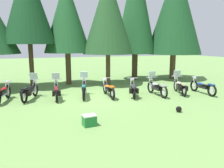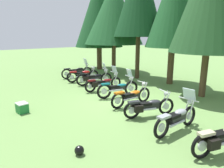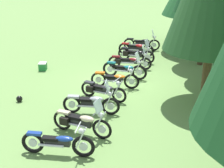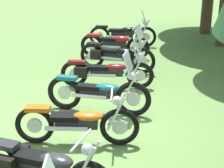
{
  "view_description": "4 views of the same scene",
  "coord_description": "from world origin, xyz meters",
  "px_view_note": "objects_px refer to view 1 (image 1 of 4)",
  "views": [
    {
      "loc": [
        -3.53,
        -11.67,
        2.95
      ],
      "look_at": [
        1.2,
        0.68,
        0.58
      ],
      "focal_mm": 35.55,
      "sensor_mm": 36.0,
      "label": 1
    },
    {
      "loc": [
        6.88,
        -6.37,
        3.11
      ],
      "look_at": [
        -0.21,
        -0.45,
        0.88
      ],
      "focal_mm": 32.87,
      "sensor_mm": 36.0,
      "label": 2
    },
    {
      "loc": [
        14.25,
        0.93,
        5.45
      ],
      "look_at": [
        1.52,
        -0.14,
        0.5
      ],
      "focal_mm": 50.65,
      "sensor_mm": 36.0,
      "label": 3
    },
    {
      "loc": [
        6.55,
        0.37,
        3.38
      ],
      "look_at": [
        -0.58,
        0.6,
        0.68
      ],
      "focal_mm": 58.08,
      "sensor_mm": 36.0,
      "label": 4
    }
  ],
  "objects_px": {
    "motorcycle_1": "(3,93)",
    "motorcycle_8": "(180,86)",
    "pine_tree_6": "(175,9)",
    "pine_tree_2": "(28,2)",
    "pine_tree_5": "(136,5)",
    "motorcycle_7": "(157,87)",
    "motorcycle_9": "(202,87)",
    "dropped_helmet": "(179,109)",
    "motorcycle_5": "(109,89)",
    "picnic_cooler": "(89,120)",
    "motorcycle_4": "(84,89)",
    "motorcycle_6": "(133,89)",
    "motorcycle_2": "(30,91)",
    "pine_tree_3": "(67,16)",
    "pine_tree_4": "(108,14)",
    "motorcycle_3": "(56,91)"
  },
  "relations": [
    {
      "from": "motorcycle_1",
      "to": "motorcycle_8",
      "type": "height_order",
      "value": "motorcycle_8"
    },
    {
      "from": "pine_tree_6",
      "to": "pine_tree_2",
      "type": "bearing_deg",
      "value": 179.43
    },
    {
      "from": "pine_tree_5",
      "to": "motorcycle_7",
      "type": "bearing_deg",
      "value": -104.65
    },
    {
      "from": "motorcycle_9",
      "to": "dropped_helmet",
      "type": "distance_m",
      "value": 4.5
    },
    {
      "from": "motorcycle_8",
      "to": "pine_tree_6",
      "type": "height_order",
      "value": "pine_tree_6"
    },
    {
      "from": "pine_tree_5",
      "to": "motorcycle_8",
      "type": "bearing_deg",
      "value": -90.37
    },
    {
      "from": "motorcycle_5",
      "to": "motorcycle_9",
      "type": "height_order",
      "value": "motorcycle_5"
    },
    {
      "from": "motorcycle_8",
      "to": "picnic_cooler",
      "type": "bearing_deg",
      "value": 135.4
    },
    {
      "from": "pine_tree_6",
      "to": "dropped_helmet",
      "type": "xyz_separation_m",
      "value": [
        -5.64,
        -8.29,
        -5.71
      ]
    },
    {
      "from": "motorcycle_5",
      "to": "motorcycle_8",
      "type": "distance_m",
      "value": 4.36
    },
    {
      "from": "motorcycle_1",
      "to": "motorcycle_5",
      "type": "bearing_deg",
      "value": -86.02
    },
    {
      "from": "motorcycle_8",
      "to": "pine_tree_2",
      "type": "bearing_deg",
      "value": 75.92
    },
    {
      "from": "motorcycle_4",
      "to": "motorcycle_6",
      "type": "bearing_deg",
      "value": -92.24
    },
    {
      "from": "motorcycle_1",
      "to": "motorcycle_2",
      "type": "height_order",
      "value": "motorcycle_2"
    },
    {
      "from": "motorcycle_2",
      "to": "motorcycle_6",
      "type": "height_order",
      "value": "motorcycle_2"
    },
    {
      "from": "pine_tree_2",
      "to": "pine_tree_5",
      "type": "bearing_deg",
      "value": 5.41
    },
    {
      "from": "pine_tree_6",
      "to": "motorcycle_2",
      "type": "bearing_deg",
      "value": -163.14
    },
    {
      "from": "motorcycle_9",
      "to": "picnic_cooler",
      "type": "distance_m",
      "value": 8.3
    },
    {
      "from": "motorcycle_1",
      "to": "motorcycle_2",
      "type": "bearing_deg",
      "value": -78.06
    },
    {
      "from": "motorcycle_4",
      "to": "pine_tree_6",
      "type": "xyz_separation_m",
      "value": [
        8.86,
        4.03,
        5.37
      ]
    },
    {
      "from": "pine_tree_3",
      "to": "pine_tree_4",
      "type": "bearing_deg",
      "value": -22.25
    },
    {
      "from": "picnic_cooler",
      "to": "pine_tree_3",
      "type": "bearing_deg",
      "value": 84.62
    },
    {
      "from": "pine_tree_3",
      "to": "picnic_cooler",
      "type": "height_order",
      "value": "pine_tree_3"
    },
    {
      "from": "motorcycle_3",
      "to": "motorcycle_8",
      "type": "height_order",
      "value": "motorcycle_8"
    },
    {
      "from": "motorcycle_8",
      "to": "pine_tree_6",
      "type": "relative_size",
      "value": 0.22
    },
    {
      "from": "motorcycle_7",
      "to": "pine_tree_5",
      "type": "relative_size",
      "value": 0.22
    },
    {
      "from": "motorcycle_2",
      "to": "pine_tree_4",
      "type": "distance_m",
      "value": 7.75
    },
    {
      "from": "motorcycle_1",
      "to": "pine_tree_3",
      "type": "relative_size",
      "value": 0.29
    },
    {
      "from": "pine_tree_2",
      "to": "pine_tree_3",
      "type": "relative_size",
      "value": 1.11
    },
    {
      "from": "motorcycle_7",
      "to": "motorcycle_6",
      "type": "bearing_deg",
      "value": 82.02
    },
    {
      "from": "pine_tree_4",
      "to": "motorcycle_3",
      "type": "bearing_deg",
      "value": -142.42
    },
    {
      "from": "motorcycle_4",
      "to": "motorcycle_5",
      "type": "bearing_deg",
      "value": -91.32
    },
    {
      "from": "pine_tree_2",
      "to": "picnic_cooler",
      "type": "relative_size",
      "value": 16.64
    },
    {
      "from": "motorcycle_1",
      "to": "pine_tree_6",
      "type": "distance_m",
      "value": 14.53
    },
    {
      "from": "pine_tree_3",
      "to": "dropped_helmet",
      "type": "relative_size",
      "value": 29.34
    },
    {
      "from": "pine_tree_5",
      "to": "pine_tree_6",
      "type": "distance_m",
      "value": 3.34
    },
    {
      "from": "pine_tree_6",
      "to": "motorcycle_3",
      "type": "bearing_deg",
      "value": -159.5
    },
    {
      "from": "motorcycle_9",
      "to": "pine_tree_2",
      "type": "height_order",
      "value": "pine_tree_2"
    },
    {
      "from": "motorcycle_9",
      "to": "motorcycle_5",
      "type": "bearing_deg",
      "value": 80.22
    },
    {
      "from": "dropped_helmet",
      "to": "motorcycle_8",
      "type": "bearing_deg",
      "value": 51.69
    },
    {
      "from": "motorcycle_2",
      "to": "pine_tree_5",
      "type": "bearing_deg",
      "value": -40.54
    },
    {
      "from": "motorcycle_5",
      "to": "pine_tree_4",
      "type": "bearing_deg",
      "value": -15.35
    },
    {
      "from": "motorcycle_2",
      "to": "motorcycle_7",
      "type": "bearing_deg",
      "value": -80.73
    },
    {
      "from": "motorcycle_7",
      "to": "pine_tree_6",
      "type": "distance_m",
      "value": 8.81
    },
    {
      "from": "motorcycle_5",
      "to": "pine_tree_4",
      "type": "relative_size",
      "value": 0.29
    },
    {
      "from": "motorcycle_7",
      "to": "pine_tree_3",
      "type": "relative_size",
      "value": 0.29
    },
    {
      "from": "motorcycle_1",
      "to": "motorcycle_8",
      "type": "xyz_separation_m",
      "value": [
        9.78,
        -1.74,
        0.02
      ]
    },
    {
      "from": "motorcycle_7",
      "to": "motorcycle_9",
      "type": "relative_size",
      "value": 0.97
    },
    {
      "from": "motorcycle_1",
      "to": "motorcycle_9",
      "type": "distance_m",
      "value": 11.29
    },
    {
      "from": "motorcycle_5",
      "to": "motorcycle_7",
      "type": "height_order",
      "value": "motorcycle_7"
    }
  ]
}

